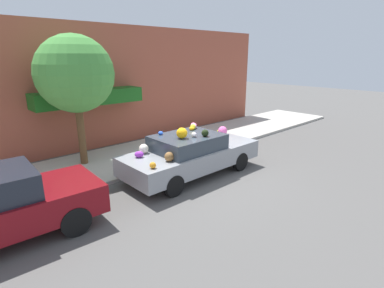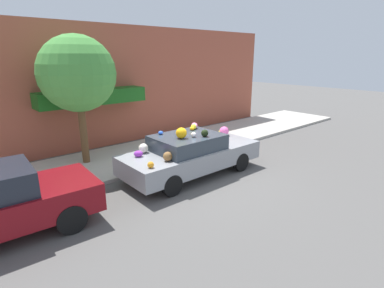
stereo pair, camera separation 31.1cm
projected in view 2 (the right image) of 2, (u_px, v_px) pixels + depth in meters
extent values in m
plane|color=#565451|center=(193.00, 174.00, 9.67)|extent=(60.00, 60.00, 0.00)
cube|color=#B2ADA3|center=(147.00, 153.00, 11.60)|extent=(24.00, 3.20, 0.12)
cube|color=#9E4C38|center=(115.00, 86.00, 12.55)|extent=(18.00, 0.30, 4.91)
cube|color=#195919|center=(93.00, 97.00, 11.39)|extent=(4.10, 0.90, 0.55)
cylinder|color=brown|center=(83.00, 132.00, 10.16)|extent=(0.24, 0.24, 2.15)
sphere|color=#47933D|center=(77.00, 74.00, 9.61)|extent=(2.46, 2.46, 2.46)
cylinder|color=gold|center=(152.00, 154.00, 10.46)|extent=(0.20, 0.20, 0.55)
sphere|color=gold|center=(151.00, 145.00, 10.36)|extent=(0.18, 0.18, 0.18)
cube|color=gray|center=(192.00, 157.00, 9.53)|extent=(4.61, 1.82, 0.58)
cube|color=#333D47|center=(188.00, 142.00, 9.27)|extent=(2.08, 1.59, 0.46)
cylinder|color=black|center=(207.00, 150.00, 11.11)|extent=(0.61, 0.18, 0.61)
cylinder|color=black|center=(241.00, 162.00, 9.91)|extent=(0.61, 0.18, 0.61)
cylinder|color=black|center=(140.00, 169.00, 9.33)|extent=(0.61, 0.18, 0.61)
cylinder|color=black|center=(172.00, 185.00, 8.13)|extent=(0.61, 0.18, 0.61)
ellipsoid|color=pink|center=(194.00, 126.00, 10.06)|extent=(0.29, 0.35, 0.19)
sphere|color=pink|center=(224.00, 131.00, 10.89)|extent=(0.47, 0.47, 0.33)
ellipsoid|color=blue|center=(161.00, 133.00, 9.27)|extent=(0.21, 0.21, 0.11)
sphere|color=white|center=(194.00, 135.00, 8.97)|extent=(0.21, 0.21, 0.15)
sphere|color=orange|center=(151.00, 165.00, 7.77)|extent=(0.24, 0.24, 0.17)
sphere|color=pink|center=(213.00, 136.00, 10.54)|extent=(0.26, 0.26, 0.19)
sphere|color=#AB2BCA|center=(210.00, 136.00, 10.36)|extent=(0.33, 0.33, 0.27)
sphere|color=white|center=(143.00, 148.00, 8.97)|extent=(0.33, 0.33, 0.29)
sphere|color=yellow|center=(221.00, 132.00, 10.99)|extent=(0.25, 0.25, 0.19)
sphere|color=blue|center=(222.00, 140.00, 9.83)|extent=(0.30, 0.30, 0.27)
ellipsoid|color=purple|center=(138.00, 154.00, 8.63)|extent=(0.34, 0.33, 0.18)
sphere|color=black|center=(205.00, 133.00, 9.01)|extent=(0.27, 0.27, 0.22)
ellipsoid|color=blue|center=(182.00, 133.00, 9.18)|extent=(0.25, 0.25, 0.13)
sphere|color=yellow|center=(194.00, 127.00, 9.87)|extent=(0.20, 0.20, 0.18)
ellipsoid|color=orange|center=(192.00, 129.00, 9.79)|extent=(0.21, 0.21, 0.12)
ellipsoid|color=orange|center=(207.00, 136.00, 10.30)|extent=(0.39, 0.37, 0.30)
sphere|color=#EDA210|center=(181.00, 133.00, 8.81)|extent=(0.43, 0.43, 0.33)
sphere|color=olive|center=(168.00, 156.00, 8.27)|extent=(0.33, 0.33, 0.26)
cylinder|color=black|center=(53.00, 194.00, 7.59)|extent=(0.67, 0.22, 0.66)
cylinder|color=black|center=(72.00, 219.00, 6.41)|extent=(0.67, 0.22, 0.66)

